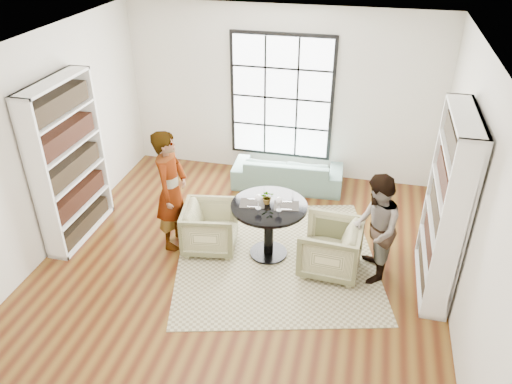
% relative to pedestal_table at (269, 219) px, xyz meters
% --- Properties ---
extents(ground, '(6.00, 6.00, 0.00)m').
position_rel_pedestal_table_xyz_m(ground, '(-0.33, -0.42, -0.60)').
color(ground, brown).
extents(room_shell, '(6.00, 6.01, 6.00)m').
position_rel_pedestal_table_xyz_m(room_shell, '(-0.33, 0.12, 0.65)').
color(room_shell, silver).
rests_on(room_shell, ground).
extents(rug, '(3.38, 3.38, 0.01)m').
position_rel_pedestal_table_xyz_m(rug, '(0.13, -0.07, -0.60)').
color(rug, '#B5AF88').
rests_on(rug, ground).
extents(pedestal_table, '(1.05, 1.05, 0.84)m').
position_rel_pedestal_table_xyz_m(pedestal_table, '(0.00, 0.00, 0.00)').
color(pedestal_table, black).
rests_on(pedestal_table, ground).
extents(sofa, '(1.95, 0.85, 0.56)m').
position_rel_pedestal_table_xyz_m(sofa, '(-0.09, 2.03, -0.33)').
color(sofa, gray).
rests_on(sofa, ground).
extents(armchair_left, '(0.88, 0.86, 0.70)m').
position_rel_pedestal_table_xyz_m(armchair_left, '(-0.85, -0.03, -0.26)').
color(armchair_left, tan).
rests_on(armchair_left, ground).
extents(armchair_right, '(0.85, 0.83, 0.74)m').
position_rel_pedestal_table_xyz_m(armchair_right, '(0.88, -0.14, -0.24)').
color(armchair_right, tan).
rests_on(armchair_right, ground).
extents(person_left, '(0.43, 0.66, 1.80)m').
position_rel_pedestal_table_xyz_m(person_left, '(-1.40, -0.03, 0.29)').
color(person_left, gray).
rests_on(person_left, ground).
extents(person_right, '(0.65, 0.79, 1.52)m').
position_rel_pedestal_table_xyz_m(person_right, '(1.43, -0.14, 0.16)').
color(person_right, gray).
rests_on(person_right, ground).
extents(placemat_left, '(0.38, 0.31, 0.01)m').
position_rel_pedestal_table_xyz_m(placemat_left, '(-0.23, -0.02, 0.24)').
color(placemat_left, black).
rests_on(placemat_left, pedestal_table).
extents(placemat_right, '(0.38, 0.31, 0.01)m').
position_rel_pedestal_table_xyz_m(placemat_right, '(0.24, 0.03, 0.24)').
color(placemat_right, black).
rests_on(placemat_right, pedestal_table).
extents(cutlery_left, '(0.18, 0.24, 0.01)m').
position_rel_pedestal_table_xyz_m(cutlery_left, '(-0.23, -0.02, 0.24)').
color(cutlery_left, silver).
rests_on(cutlery_left, placemat_left).
extents(cutlery_right, '(0.18, 0.24, 0.01)m').
position_rel_pedestal_table_xyz_m(cutlery_right, '(0.24, 0.03, 0.24)').
color(cutlery_right, silver).
rests_on(cutlery_right, placemat_right).
extents(wine_glass_left, '(0.10, 0.10, 0.21)m').
position_rel_pedestal_table_xyz_m(wine_glass_left, '(-0.12, -0.12, 0.39)').
color(wine_glass_left, silver).
rests_on(wine_glass_left, pedestal_table).
extents(wine_glass_right, '(0.09, 0.09, 0.21)m').
position_rel_pedestal_table_xyz_m(wine_glass_right, '(0.16, -0.11, 0.38)').
color(wine_glass_right, silver).
rests_on(wine_glass_right, pedestal_table).
extents(flower_centerpiece, '(0.22, 0.20, 0.20)m').
position_rel_pedestal_table_xyz_m(flower_centerpiece, '(-0.03, 0.04, 0.33)').
color(flower_centerpiece, gray).
rests_on(flower_centerpiece, pedestal_table).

